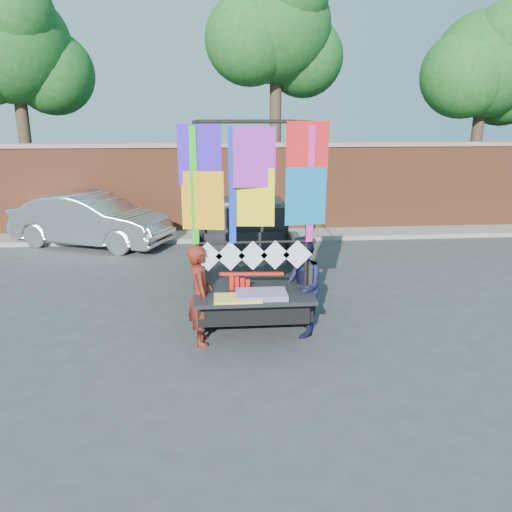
{
  "coord_description": "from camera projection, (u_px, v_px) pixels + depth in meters",
  "views": [
    {
      "loc": [
        -0.92,
        -7.54,
        3.34
      ],
      "look_at": [
        -0.29,
        -0.07,
        1.23
      ],
      "focal_mm": 35.0,
      "sensor_mm": 36.0,
      "label": 1
    }
  ],
  "objects": [
    {
      "name": "curb",
      "position": [
        248.0,
        235.0,
        14.24
      ],
      "size": [
        30.0,
        1.2,
        0.12
      ],
      "primitive_type": "cube",
      "color": "gray",
      "rests_on": "ground"
    },
    {
      "name": "pickup_truck",
      "position": [
        243.0,
        246.0,
        9.99
      ],
      "size": [
        2.08,
        5.21,
        3.28
      ],
      "color": "black",
      "rests_on": "ground"
    },
    {
      "name": "woman",
      "position": [
        200.0,
        295.0,
        7.43
      ],
      "size": [
        0.43,
        0.6,
        1.53
      ],
      "primitive_type": "imported",
      "rotation": [
        0.0,
        0.0,
        1.69
      ],
      "color": "maroon",
      "rests_on": "ground"
    },
    {
      "name": "sedan",
      "position": [
        91.0,
        220.0,
        13.17
      ],
      "size": [
        4.47,
        2.94,
        1.39
      ],
      "primitive_type": "imported",
      "rotation": [
        0.0,
        0.0,
        1.19
      ],
      "color": "silver",
      "rests_on": "ground"
    },
    {
      "name": "ground",
      "position": [
        273.0,
        326.0,
        8.21
      ],
      "size": [
        90.0,
        90.0,
        0.0
      ],
      "primitive_type": "plane",
      "color": "#38383A",
      "rests_on": "ground"
    },
    {
      "name": "streamer_bundle",
      "position": [
        245.0,
        286.0,
        7.54
      ],
      "size": [
        0.96,
        0.11,
        0.66
      ],
      "color": "red",
      "rests_on": "ground"
    },
    {
      "name": "tree_left",
      "position": [
        14.0,
        51.0,
        14.09
      ],
      "size": [
        4.2,
        3.3,
        7.05
      ],
      "color": "#38281C",
      "rests_on": "ground"
    },
    {
      "name": "tree_right",
      "position": [
        487.0,
        68.0,
        15.32
      ],
      "size": [
        4.2,
        3.3,
        6.62
      ],
      "color": "#38281C",
      "rests_on": "ground"
    },
    {
      "name": "brick_wall",
      "position": [
        246.0,
        188.0,
        14.56
      ],
      "size": [
        30.0,
        0.45,
        2.61
      ],
      "color": "brown",
      "rests_on": "ground"
    },
    {
      "name": "tree_mid",
      "position": [
        277.0,
        32.0,
        14.54
      ],
      "size": [
        4.2,
        3.3,
        7.73
      ],
      "color": "#38281C",
      "rests_on": "ground"
    },
    {
      "name": "man",
      "position": [
        301.0,
        287.0,
        7.72
      ],
      "size": [
        0.61,
        0.77,
        1.57
      ],
      "primitive_type": "imported",
      "rotation": [
        0.0,
        0.0,
        -1.56
      ],
      "color": "#151836",
      "rests_on": "ground"
    }
  ]
}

